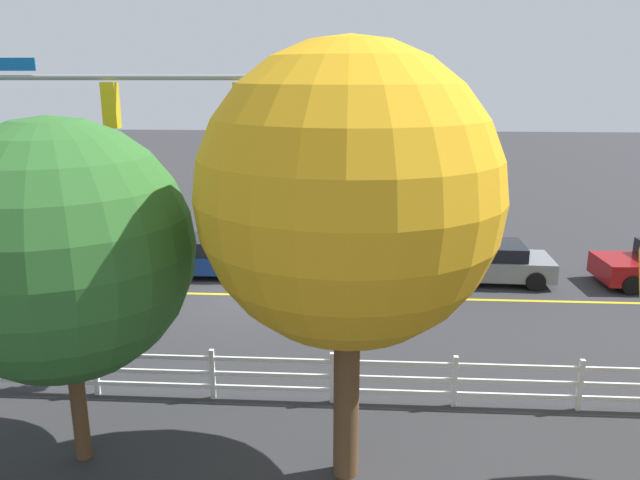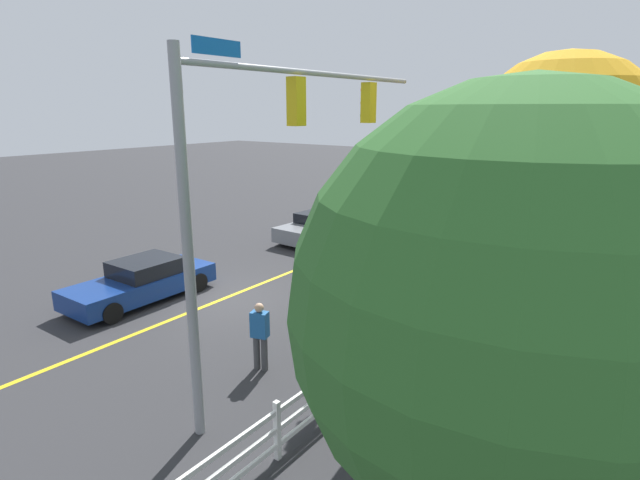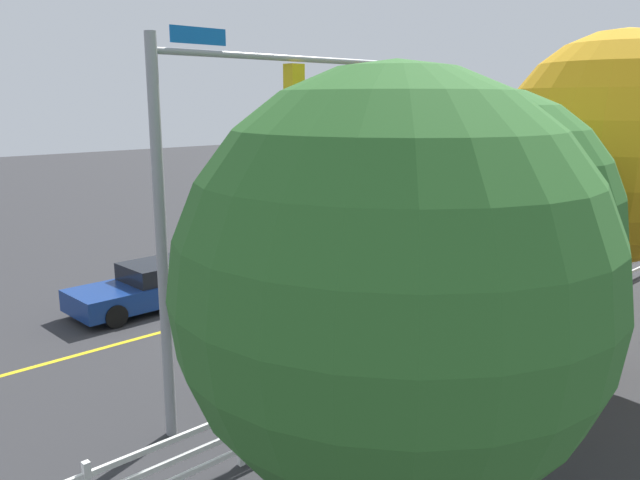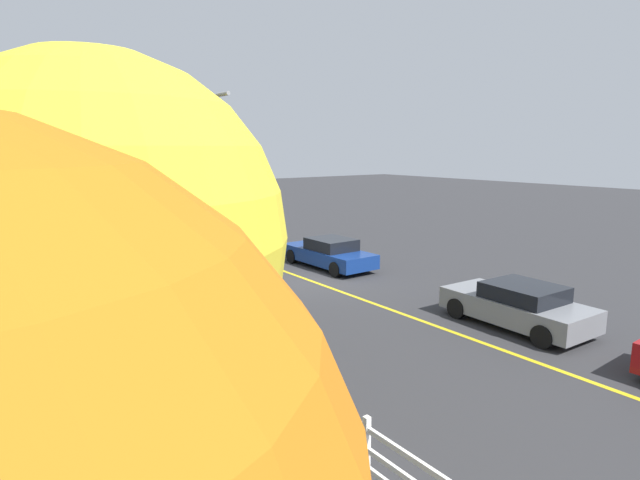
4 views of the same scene
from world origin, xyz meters
The scene contains 12 objects.
ground_plane centered at (0.00, 0.00, 0.00)m, with size 120.00×120.00×0.00m, color #2D2D30.
lane_center_stripe centered at (-4.00, 0.00, 0.00)m, with size 28.00×0.16×0.01m, color gold.
signal_assembly centered at (2.82, 4.82, 5.10)m, with size 8.04×0.38×7.22m.
car_0 centered at (1.59, -2.05, 0.64)m, with size 4.80×2.00×1.33m.
car_1 centered at (-7.93, -1.95, 0.66)m, with size 4.42×2.18×1.33m.
car_2 centered at (-13.82, -1.77, 0.70)m, with size 4.47×2.15×1.45m.
pedestrian centered at (2.64, 4.13, 0.93)m, with size 0.37×0.46×1.69m.
white_rail_fence centered at (-3.00, 6.55, 0.60)m, with size 26.10×0.10×1.15m.
tree_0 centered at (1.51, 8.82, 3.99)m, with size 4.50×4.50×6.24m.
tree_1 centered at (-3.35, 8.99, 5.01)m, with size 4.85×4.85×7.45m.
tree_3 centered at (5.73, 10.51, 4.15)m, with size 4.43×4.43×6.38m.
tree_4 centered at (-9.87, 10.06, 4.17)m, with size 4.51×4.51×6.44m.
Camera 2 is at (10.51, 11.69, 6.06)m, focal length 28.08 mm.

